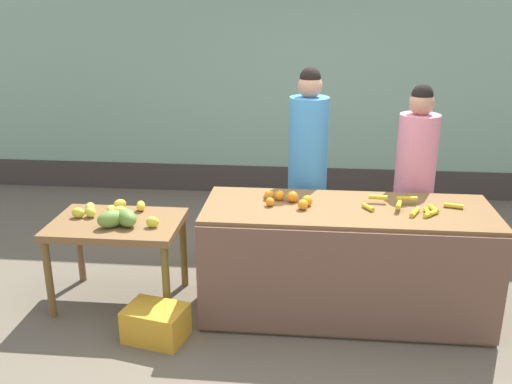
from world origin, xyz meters
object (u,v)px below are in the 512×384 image
at_px(vendor_woman_pink_shirt, 414,186).
at_px(produce_crate, 156,323).
at_px(produce_sack, 226,235).
at_px(vendor_woman_blue_shirt, 307,175).

bearing_deg(vendor_woman_pink_shirt, produce_crate, -149.82).
xyz_separation_m(produce_crate, produce_sack, (0.33, 1.34, 0.16)).
bearing_deg(vendor_woman_pink_shirt, vendor_woman_blue_shirt, 178.80).
distance_m(vendor_woman_pink_shirt, produce_sack, 1.80).
xyz_separation_m(vendor_woman_pink_shirt, produce_crate, (-2.02, -1.17, -0.76)).
height_order(vendor_woman_blue_shirt, produce_crate, vendor_woman_blue_shirt).
relative_size(vendor_woman_pink_shirt, produce_sack, 3.08).
bearing_deg(produce_crate, vendor_woman_pink_shirt, 30.18).
xyz_separation_m(vendor_woman_pink_shirt, produce_sack, (-1.69, 0.16, -0.61)).
height_order(vendor_woman_blue_shirt, vendor_woman_pink_shirt, vendor_woman_blue_shirt).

